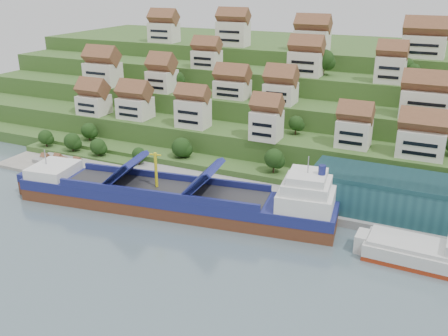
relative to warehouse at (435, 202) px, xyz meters
The scene contains 11 objects.
ground 55.18m from the warehouse, 161.90° to the right, with size 300.00×300.00×0.00m, color slate.
quay 32.64m from the warehouse, behind, with size 180.00×14.00×2.20m, color gray.
pebble_beach 110.32m from the warehouse, behind, with size 45.00×20.00×1.00m, color gray.
hillside 101.03m from the warehouse, 121.00° to the left, with size 260.00×128.00×31.00m.
hillside_village 66.85m from the warehouse, 137.91° to the left, with size 157.70×65.43×29.77m.
hillside_trees 66.31m from the warehouse, 155.21° to the left, with size 144.69×62.51×30.78m.
warehouse is the anchor object (origin of this frame).
flagpole 34.60m from the warehouse, 168.33° to the right, with size 1.28×0.16×8.00m.
beach_huts 112.29m from the warehouse, behind, with size 14.40×3.70×2.20m.
cargo_ship 63.37m from the warehouse, 163.35° to the right, with size 86.35×24.30×19.03m.
second_ship 18.87m from the warehouse, 86.73° to the right, with size 26.76×10.57×7.68m.
Camera 1 is at (51.99, -104.28, 58.63)m, focal length 40.00 mm.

